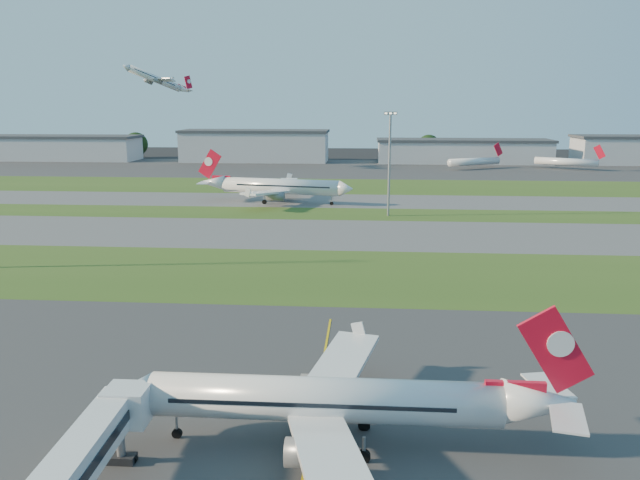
# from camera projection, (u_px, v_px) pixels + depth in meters

# --- Properties ---
(ground) EXTENTS (700.00, 700.00, 0.00)m
(ground) POSITION_uv_depth(u_px,v_px,m) (251.00, 438.00, 52.94)
(ground) COLOR black
(ground) RESTS_ON ground
(apron_near) EXTENTS (300.00, 70.00, 0.01)m
(apron_near) POSITION_uv_depth(u_px,v_px,m) (251.00, 438.00, 52.94)
(apron_near) COLOR #333335
(apron_near) RESTS_ON ground
(grass_strip_a) EXTENTS (300.00, 34.00, 0.01)m
(grass_strip_a) POSITION_uv_depth(u_px,v_px,m) (308.00, 274.00, 103.58)
(grass_strip_a) COLOR #33521B
(grass_strip_a) RESTS_ON ground
(taxiway_a) EXTENTS (300.00, 32.00, 0.01)m
(taxiway_a) POSITION_uv_depth(u_px,v_px,m) (322.00, 234.00, 135.72)
(taxiway_a) COLOR #515154
(taxiway_a) RESTS_ON ground
(grass_strip_b) EXTENTS (300.00, 18.00, 0.01)m
(grass_strip_b) POSITION_uv_depth(u_px,v_px,m) (329.00, 214.00, 160.07)
(grass_strip_b) COLOR #33521B
(grass_strip_b) RESTS_ON ground
(taxiway_b) EXTENTS (300.00, 26.00, 0.01)m
(taxiway_b) POSITION_uv_depth(u_px,v_px,m) (334.00, 201.00, 181.50)
(taxiway_b) COLOR #515154
(taxiway_b) RESTS_ON ground
(grass_strip_c) EXTENTS (300.00, 40.00, 0.01)m
(grass_strip_c) POSITION_uv_depth(u_px,v_px,m) (339.00, 186.00, 213.64)
(grass_strip_c) COLOR #33521B
(grass_strip_c) RESTS_ON ground
(apron_far) EXTENTS (400.00, 80.00, 0.01)m
(apron_far) POSITION_uv_depth(u_px,v_px,m) (345.00, 168.00, 272.08)
(apron_far) COLOR #333335
(apron_far) RESTS_ON ground
(yellow_line) EXTENTS (0.25, 60.00, 0.02)m
(yellow_line) POSITION_uv_depth(u_px,v_px,m) (310.00, 440.00, 52.57)
(yellow_line) COLOR gold
(yellow_line) RESTS_ON ground
(airliner_parked) EXTENTS (35.69, 30.32, 11.15)m
(airliner_parked) POSITION_uv_depth(u_px,v_px,m) (328.00, 401.00, 51.11)
(airliner_parked) COLOR silver
(airliner_parked) RESTS_ON ground
(airliner_taxiing) EXTENTS (42.12, 35.41, 13.26)m
(airliner_taxiing) POSITION_uv_depth(u_px,v_px,m) (280.00, 187.00, 176.44)
(airliner_taxiing) COLOR silver
(airliner_taxiing) RESTS_ON ground
(airliner_departing) EXTENTS (22.33, 21.61, 9.19)m
(airliner_departing) POSITION_uv_depth(u_px,v_px,m) (155.00, 79.00, 261.76)
(airliner_departing) COLOR silver
(mini_jet_near) EXTENTS (25.67, 15.74, 9.48)m
(mini_jet_near) POSITION_uv_depth(u_px,v_px,m) (474.00, 161.00, 268.40)
(mini_jet_near) COLOR silver
(mini_jet_near) RESTS_ON ground
(mini_jet_far) EXTENTS (25.68, 15.72, 9.48)m
(mini_jet_far) POSITION_uv_depth(u_px,v_px,m) (566.00, 162.00, 267.09)
(mini_jet_far) COLOR silver
(mini_jet_far) RESTS_ON ground
(light_mast_centre) EXTENTS (3.20, 0.70, 25.80)m
(light_mast_centre) POSITION_uv_depth(u_px,v_px,m) (389.00, 157.00, 153.85)
(light_mast_centre) COLOR gray
(light_mast_centre) RESTS_ON ground
(hangar_far_west) EXTENTS (91.80, 23.00, 12.20)m
(hangar_far_west) POSITION_uv_depth(u_px,v_px,m) (47.00, 148.00, 310.94)
(hangar_far_west) COLOR #9B9DA3
(hangar_far_west) RESTS_ON ground
(hangar_west) EXTENTS (71.40, 23.00, 15.20)m
(hangar_west) POSITION_uv_depth(u_px,v_px,m) (255.00, 146.00, 302.94)
(hangar_west) COLOR #9B9DA3
(hangar_west) RESTS_ON ground
(hangar_east) EXTENTS (81.60, 23.00, 11.20)m
(hangar_east) POSITION_uv_depth(u_px,v_px,m) (463.00, 151.00, 296.07)
(hangar_east) COLOR #9B9DA3
(hangar_east) RESTS_ON ground
(tree_west) EXTENTS (12.10, 12.10, 13.20)m
(tree_west) POSITION_uv_depth(u_px,v_px,m) (136.00, 144.00, 322.41)
(tree_west) COLOR black
(tree_west) RESTS_ON ground
(tree_mid_west) EXTENTS (9.90, 9.90, 10.80)m
(tree_mid_west) POSITION_uv_depth(u_px,v_px,m) (308.00, 148.00, 312.22)
(tree_mid_west) COLOR black
(tree_mid_west) RESTS_ON ground
(tree_mid_east) EXTENTS (11.55, 11.55, 12.60)m
(tree_mid_east) POSITION_uv_depth(u_px,v_px,m) (429.00, 146.00, 310.55)
(tree_mid_east) COLOR black
(tree_mid_east) RESTS_ON ground
(tree_east) EXTENTS (10.45, 10.45, 11.40)m
(tree_east) POSITION_uv_depth(u_px,v_px,m) (584.00, 149.00, 303.26)
(tree_east) COLOR black
(tree_east) RESTS_ON ground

